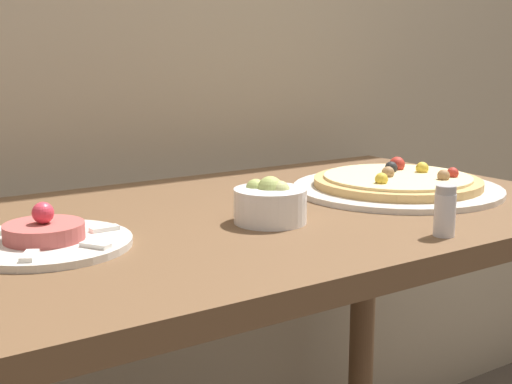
{
  "coord_description": "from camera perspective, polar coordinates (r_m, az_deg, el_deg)",
  "views": [
    {
      "loc": [
        -0.61,
        -0.59,
        1.04
      ],
      "look_at": [
        -0.01,
        0.3,
        0.82
      ],
      "focal_mm": 50.0,
      "sensor_mm": 36.0,
      "label": 1
    }
  ],
  "objects": [
    {
      "name": "pizza_plate",
      "position": [
        1.32,
        11.25,
        0.62
      ],
      "size": [
        0.38,
        0.38,
        0.05
      ],
      "color": "silver",
      "rests_on": "dining_table"
    },
    {
      "name": "tartare_plate",
      "position": [
        0.98,
        -16.56,
        -3.61
      ],
      "size": [
        0.23,
        0.23,
        0.06
      ],
      "color": "silver",
      "rests_on": "dining_table"
    },
    {
      "name": "salt_shaker",
      "position": [
        1.02,
        14.87,
        -1.49
      ],
      "size": [
        0.03,
        0.03,
        0.07
      ],
      "color": "silver",
      "rests_on": "dining_table"
    },
    {
      "name": "small_bowl",
      "position": [
        1.07,
        1.13,
        -0.89
      ],
      "size": [
        0.11,
        0.11,
        0.07
      ],
      "color": "white",
      "rests_on": "dining_table"
    },
    {
      "name": "dining_table",
      "position": [
        1.18,
        -0.58,
        -7.74
      ],
      "size": [
        1.15,
        0.67,
        0.78
      ],
      "color": "brown",
      "rests_on": "ground_plane"
    }
  ]
}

